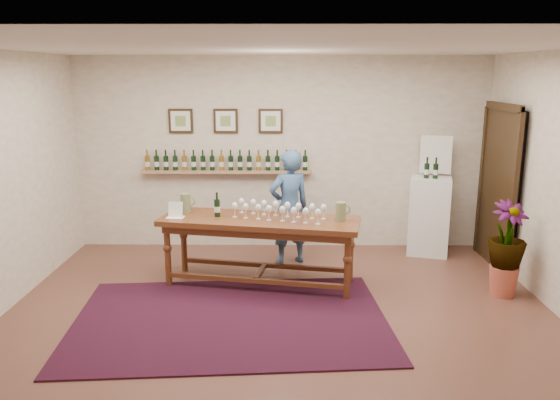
{
  "coord_description": "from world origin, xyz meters",
  "views": [
    {
      "loc": [
        0.06,
        -5.43,
        2.55
      ],
      "look_at": [
        0.0,
        0.8,
        1.1
      ],
      "focal_mm": 35.0,
      "sensor_mm": 36.0,
      "label": 1
    }
  ],
  "objects_px": {
    "tasting_table": "(260,228)",
    "potted_plant": "(506,249)",
    "person": "(289,208)",
    "display_pedestal": "(429,215)"
  },
  "relations": [
    {
      "from": "tasting_table",
      "to": "display_pedestal",
      "type": "distance_m",
      "value": 2.7
    },
    {
      "from": "tasting_table",
      "to": "display_pedestal",
      "type": "xyz_separation_m",
      "value": [
        2.38,
        1.26,
        -0.16
      ]
    },
    {
      "from": "display_pedestal",
      "to": "person",
      "type": "height_order",
      "value": "person"
    },
    {
      "from": "tasting_table",
      "to": "person",
      "type": "height_order",
      "value": "person"
    },
    {
      "from": "potted_plant",
      "to": "person",
      "type": "distance_m",
      "value": 2.75
    },
    {
      "from": "tasting_table",
      "to": "display_pedestal",
      "type": "height_order",
      "value": "display_pedestal"
    },
    {
      "from": "display_pedestal",
      "to": "potted_plant",
      "type": "bearing_deg",
      "value": -72.66
    },
    {
      "from": "person",
      "to": "potted_plant",
      "type": "bearing_deg",
      "value": 133.05
    },
    {
      "from": "tasting_table",
      "to": "display_pedestal",
      "type": "bearing_deg",
      "value": 38.29
    },
    {
      "from": "tasting_table",
      "to": "potted_plant",
      "type": "distance_m",
      "value": 2.89
    }
  ]
}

